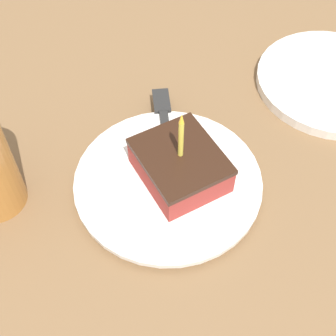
% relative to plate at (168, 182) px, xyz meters
% --- Properties ---
extents(ground_plane, '(2.40, 2.40, 0.04)m').
position_rel_plate_xyz_m(ground_plane, '(-0.03, -0.02, -0.03)').
color(ground_plane, brown).
rests_on(ground_plane, ground).
extents(plate, '(0.24, 0.24, 0.02)m').
position_rel_plate_xyz_m(plate, '(0.00, 0.00, 0.00)').
color(plate, white).
rests_on(plate, ground_plane).
extents(cake_slice, '(0.11, 0.09, 0.11)m').
position_rel_plate_xyz_m(cake_slice, '(-0.00, -0.02, 0.03)').
color(cake_slice, '#99332D').
rests_on(cake_slice, plate).
extents(fork, '(0.19, 0.09, 0.00)m').
position_rel_plate_xyz_m(fork, '(0.07, -0.03, 0.01)').
color(fork, '#262626').
rests_on(fork, plate).
extents(side_plate, '(0.23, 0.23, 0.02)m').
position_rel_plate_xyz_m(side_plate, '(0.05, -0.32, -0.00)').
color(side_plate, white).
rests_on(side_plate, ground_plane).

